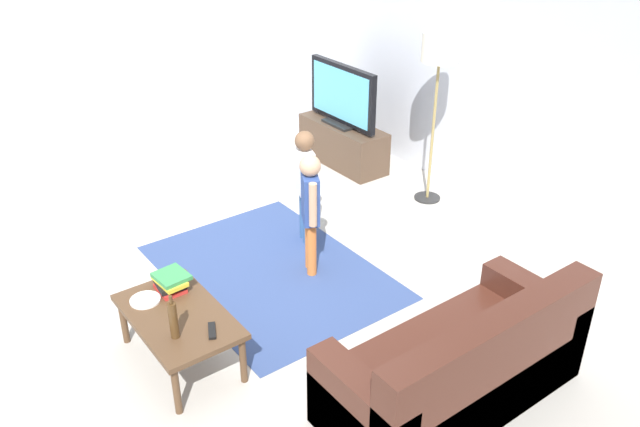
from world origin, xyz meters
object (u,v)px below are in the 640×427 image
(couch, at_px, (463,371))
(floor_lamp, at_px, (440,57))
(tv_remote, at_px, (212,331))
(plate, at_px, (145,300))
(tv, at_px, (342,96))
(bottle, at_px, (173,320))
(coffee_table, at_px, (178,319))
(book_stack, at_px, (170,282))
(child_center, at_px, (310,204))
(child_near_tv, at_px, (305,177))
(tv_stand, at_px, (343,144))

(couch, height_order, floor_lamp, floor_lamp)
(tv_remote, bearing_deg, plate, -134.01)
(tv, height_order, tv_remote, tv)
(couch, bearing_deg, bottle, -132.09)
(floor_lamp, relative_size, bottle, 5.37)
(floor_lamp, distance_m, coffee_table, 3.58)
(book_stack, xyz_separation_m, plate, (0.02, -0.21, -0.06))
(couch, distance_m, coffee_table, 1.98)
(couch, xyz_separation_m, child_center, (-1.91, 0.15, 0.38))
(child_center, bearing_deg, couch, -4.58)
(child_near_tv, xyz_separation_m, book_stack, (0.57, -1.62, -0.18))
(bottle, distance_m, plate, 0.52)
(child_center, height_order, book_stack, child_center)
(book_stack, bearing_deg, tv_remote, 0.52)
(floor_lamp, distance_m, child_near_tv, 1.79)
(tv, relative_size, child_center, 0.99)
(tv, bearing_deg, child_center, -44.69)
(tv_stand, bearing_deg, child_near_tv, -49.18)
(book_stack, bearing_deg, bottle, -22.32)
(child_center, distance_m, tv_remote, 1.55)
(child_near_tv, height_order, coffee_table, child_near_tv)
(tv, relative_size, plate, 5.00)
(tv, height_order, plate, tv)
(child_near_tv, xyz_separation_m, bottle, (1.09, -1.84, -0.11))
(tv, xyz_separation_m, couch, (3.59, -1.81, -0.56))
(child_center, distance_m, coffee_table, 1.53)
(tv, distance_m, book_stack, 3.52)
(couch, bearing_deg, tv, 153.19)
(floor_lamp, xyz_separation_m, tv_remote, (1.12, -3.18, -1.11))
(couch, bearing_deg, coffee_table, -139.16)
(floor_lamp, xyz_separation_m, coffee_table, (0.80, -3.28, -1.17))
(tv_remote, distance_m, plate, 0.64)
(floor_lamp, bearing_deg, tv_remote, -70.55)
(couch, height_order, coffee_table, couch)
(child_near_tv, xyz_separation_m, child_center, (0.46, -0.27, -0.00))
(tv_stand, bearing_deg, child_center, -45.05)
(couch, distance_m, child_center, 1.95)
(couch, xyz_separation_m, floor_lamp, (-2.30, 1.99, 1.25))
(tv_stand, distance_m, couch, 4.03)
(tv_stand, xyz_separation_m, plate, (1.81, -3.25, 0.18))
(tv_stand, xyz_separation_m, tv_remote, (2.41, -3.03, 0.19))
(child_near_tv, relative_size, child_center, 1.00)
(child_center, relative_size, tv_remote, 6.53)
(coffee_table, relative_size, plate, 4.55)
(floor_lamp, bearing_deg, plate, -81.24)
(tv_stand, xyz_separation_m, bottle, (2.31, -3.25, 0.32))
(tv_stand, distance_m, plate, 3.73)
(book_stack, relative_size, tv_remote, 1.66)
(tv, height_order, child_near_tv, tv)
(bottle, bearing_deg, child_center, 111.96)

